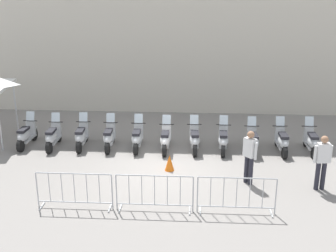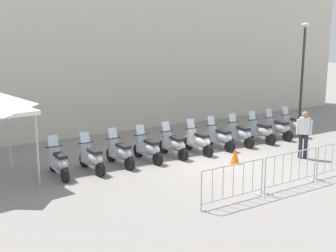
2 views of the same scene
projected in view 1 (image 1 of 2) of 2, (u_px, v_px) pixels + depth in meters
name	position (u px, v px, depth m)	size (l,w,h in m)	color
ground_plane	(162.00, 171.00, 14.19)	(120.00, 120.00, 0.00)	gray
motorcycle_0	(26.00, 135.00, 16.22)	(0.64, 1.72, 1.24)	black
motorcycle_1	(53.00, 137.00, 16.07)	(0.57, 1.73, 1.24)	black
motorcycle_2	(81.00, 136.00, 16.10)	(0.56, 1.73, 1.24)	black
motorcycle_3	(109.00, 137.00, 16.00)	(0.56, 1.73, 1.24)	black
motorcycle_4	(137.00, 138.00, 15.92)	(0.59, 1.72, 1.24)	black
motorcycle_5	(166.00, 139.00, 15.79)	(0.62, 1.72, 1.24)	black
motorcycle_6	(194.00, 140.00, 15.78)	(0.56, 1.73, 1.24)	black
motorcycle_7	(223.00, 140.00, 15.73)	(0.67, 1.72, 1.24)	black
motorcycle_8	(253.00, 141.00, 15.60)	(0.61, 1.72, 1.24)	black
motorcycle_9	(282.00, 141.00, 15.60)	(0.59, 1.72, 1.24)	black
motorcycle_10	(311.00, 142.00, 15.58)	(0.63, 1.72, 1.24)	black
barrier_segment_0	(75.00, 191.00, 11.70)	(2.12, 0.70, 1.07)	#B2B5B7
barrier_segment_1	(155.00, 193.00, 11.57)	(2.12, 0.70, 1.07)	#B2B5B7
barrier_segment_2	(236.00, 196.00, 11.44)	(2.12, 0.70, 1.07)	#B2B5B7
officer_near_row_end	(250.00, 154.00, 13.04)	(0.38, 0.47, 1.73)	#23232D
officer_mid_plaza	(322.00, 159.00, 12.64)	(0.55, 0.23, 1.73)	#23232D
traffic_cone	(170.00, 163.00, 14.19)	(0.32, 0.32, 0.55)	orange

